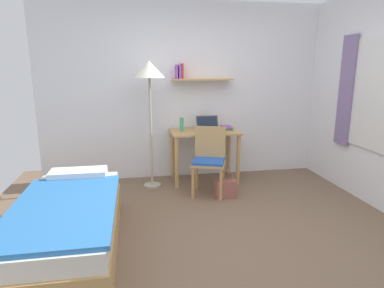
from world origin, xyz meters
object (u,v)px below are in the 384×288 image
standing_lamp (149,76)px  laptop (208,127)px  water_bottle (182,124)px  handbag (226,188)px  bed (68,224)px  desk_chair (209,158)px  book_stack (227,128)px  desk (205,141)px

standing_lamp → laptop: size_ratio=5.34×
laptop → water_bottle: bearing=178.3°
laptop → handbag: laptop is taller
bed → standing_lamp: bearing=60.6°
laptop → bed: bearing=-135.7°
desk_chair → laptop: (0.10, 0.53, 0.32)m
standing_lamp → water_bottle: (0.45, 0.14, -0.69)m
standing_lamp → laptop: (0.83, 0.13, -0.74)m
standing_lamp → book_stack: size_ratio=7.25×
water_bottle → handbag: size_ratio=0.53×
standing_lamp → water_bottle: size_ratio=8.81×
bed → desk_chair: size_ratio=2.09×
desk → laptop: laptop is taller
laptop → desk_chair: bearing=-100.4°
water_bottle → desk_chair: bearing=-62.0°
laptop → water_bottle: laptop is taller
standing_lamp → water_bottle: 0.84m
desk → desk_chair: (-0.05, -0.51, -0.12)m
bed → handbag: (1.78, 0.93, -0.11)m
handbag → desk: bearing=100.8°
bed → laptop: bearing=44.3°
standing_lamp → handbag: standing_lamp is taller
handbag → laptop: bearing=96.7°
water_bottle → desk: bearing=-4.7°
bed → desk_chair: bearing=35.2°
desk_chair → water_bottle: water_bottle is taller
standing_lamp → laptop: bearing=8.5°
bed → desk: desk is taller
bed → desk: size_ratio=1.89×
water_bottle → book_stack: water_bottle is taller
standing_lamp → handbag: 1.80m
desk → desk_chair: bearing=-95.3°
laptop → book_stack: (0.29, 0.02, -0.03)m
bed → desk: bearing=44.9°
desk → handbag: bearing=-79.2°
desk_chair → book_stack: 0.73m
desk → handbag: (0.14, -0.71, -0.48)m
water_bottle → book_stack: bearing=0.8°
standing_lamp → book_stack: bearing=7.4°
laptop → book_stack: 0.29m
desk → book_stack: bearing=6.2°
bed → handbag: bearing=27.6°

